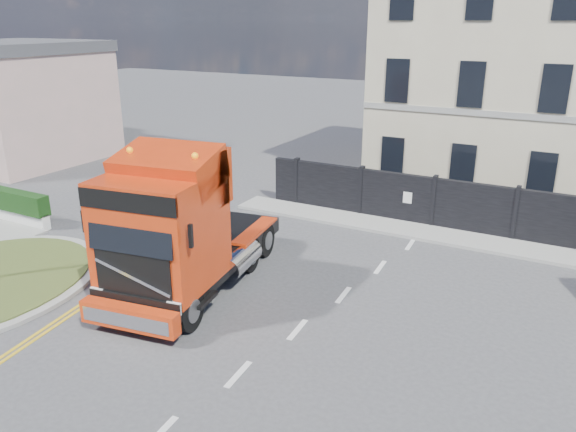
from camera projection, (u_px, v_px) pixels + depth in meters
The scene contains 6 objects.
ground at pixel (215, 298), 16.48m from camera, with size 120.00×120.00×0.00m, color #424244.
seaside_bldg_pink at pixel (18, 107), 31.95m from camera, with size 8.00×8.00×6.00m, color #BA9C91.
hoarding_fence at pixel (502, 213), 20.66m from camera, with size 18.80×0.25×2.00m.
georgian_building at pixel (529, 65), 25.53m from camera, with size 12.30×10.30×12.80m.
pavement_far at pixel (479, 242), 20.47m from camera, with size 20.00×1.60×0.12m, color gray.
truck at pixel (176, 234), 15.96m from camera, with size 3.80×7.67×4.40m.
Camera 1 is at (8.93, -11.92, 7.77)m, focal length 35.00 mm.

